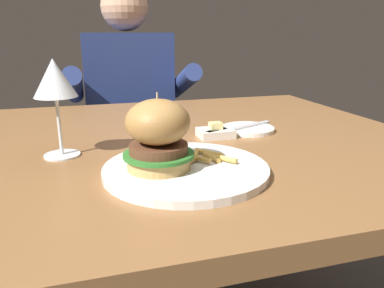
{
  "coord_description": "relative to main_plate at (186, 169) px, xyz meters",
  "views": [
    {
      "loc": [
        -0.19,
        -0.83,
        0.98
      ],
      "look_at": [
        -0.01,
        -0.2,
        0.78
      ],
      "focal_mm": 35.0,
      "sensor_mm": 36.0,
      "label": 1
    }
  ],
  "objects": [
    {
      "name": "diner_person",
      "position": [
        0.02,
        1.0,
        -0.18
      ],
      "size": [
        0.51,
        0.36,
        1.18
      ],
      "color": "#282833",
      "rests_on": "ground"
    },
    {
      "name": "dining_table",
      "position": [
        0.03,
        0.23,
        -0.09
      ],
      "size": [
        1.2,
        0.99,
        0.74
      ],
      "color": "brown",
      "rests_on": "ground"
    },
    {
      "name": "butter_dish",
      "position": [
        0.13,
        0.21,
        0.0
      ],
      "size": [
        0.08,
        0.06,
        0.04
      ],
      "color": "white",
      "rests_on": "dining_table"
    },
    {
      "name": "burger_sandwich",
      "position": [
        -0.05,
        0.0,
        0.07
      ],
      "size": [
        0.12,
        0.12,
        0.13
      ],
      "color": "tan",
      "rests_on": "main_plate"
    },
    {
      "name": "bread_plate",
      "position": [
        0.23,
        0.24,
        -0.0
      ],
      "size": [
        0.13,
        0.13,
        0.01
      ],
      "primitive_type": "cylinder",
      "color": "white",
      "rests_on": "dining_table"
    },
    {
      "name": "wine_glass",
      "position": [
        -0.22,
        0.16,
        0.14
      ],
      "size": [
        0.08,
        0.08,
        0.19
      ],
      "color": "silver",
      "rests_on": "dining_table"
    },
    {
      "name": "table_knife",
      "position": [
        0.18,
        0.22,
        0.01
      ],
      "size": [
        0.21,
        0.1,
        0.01
      ],
      "color": "silver",
      "rests_on": "bread_plate"
    },
    {
      "name": "main_plate",
      "position": [
        0.0,
        0.0,
        0.0
      ],
      "size": [
        0.3,
        0.3,
        0.01
      ],
      "primitive_type": "cylinder",
      "color": "white",
      "rests_on": "dining_table"
    },
    {
      "name": "fries_pile",
      "position": [
        0.03,
        0.02,
        0.01
      ],
      "size": [
        0.12,
        0.1,
        0.02
      ],
      "color": "#E0B251",
      "rests_on": "main_plate"
    }
  ]
}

